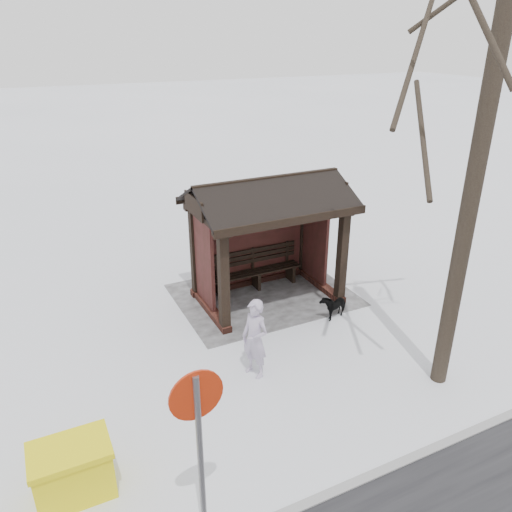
{
  "coord_description": "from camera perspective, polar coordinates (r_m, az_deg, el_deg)",
  "views": [
    {
      "loc": [
        4.97,
        9.61,
        5.99
      ],
      "look_at": [
        0.7,
        0.8,
        1.61
      ],
      "focal_mm": 35.0,
      "sensor_mm": 36.0,
      "label": 1
    }
  ],
  "objects": [
    {
      "name": "grit_bin",
      "position": [
        7.98,
        -20.19,
        -22.01
      ],
      "size": [
        1.09,
        0.75,
        0.84
      ],
      "rotation": [
        0.0,
        0.0,
        -0.0
      ],
      "color": "yellow",
      "rests_on": "ground"
    },
    {
      "name": "dog",
      "position": [
        11.63,
        8.85,
        -5.55
      ],
      "size": [
        0.77,
        0.53,
        0.59
      ],
      "primitive_type": "imported",
      "rotation": [
        0.0,
        0.0,
        1.9
      ],
      "color": "black",
      "rests_on": "ground"
    },
    {
      "name": "ground",
      "position": [
        12.37,
        1.29,
        -4.89
      ],
      "size": [
        120.0,
        120.0,
        0.0
      ],
      "primitive_type": "plane",
      "color": "white",
      "rests_on": "ground"
    },
    {
      "name": "pedestrian",
      "position": [
        9.41,
        -0.12,
        -9.45
      ],
      "size": [
        0.57,
        0.68,
        1.59
      ],
      "primitive_type": "imported",
      "rotation": [
        0.0,
        0.0,
        1.96
      ],
      "color": "#AFA1BD",
      "rests_on": "ground"
    },
    {
      "name": "trampled_patch",
      "position": [
        12.52,
        0.87,
        -4.46
      ],
      "size": [
        4.2,
        3.2,
        0.02
      ],
      "primitive_type": "cube",
      "color": "gray",
      "rests_on": "ground"
    },
    {
      "name": "tree_near",
      "position": [
        8.44,
        26.44,
        22.95
      ],
      "size": [
        3.42,
        3.42,
        9.03
      ],
      "color": "black",
      "rests_on": "ground"
    },
    {
      "name": "bus_shelter",
      "position": [
        11.61,
        1.03,
        4.84
      ],
      "size": [
        3.6,
        2.4,
        3.09
      ],
      "color": "#3B1C15",
      "rests_on": "ground"
    },
    {
      "name": "kerb",
      "position": [
        8.8,
        18.95,
        -20.4
      ],
      "size": [
        120.0,
        0.15,
        0.06
      ],
      "primitive_type": "cube",
      "color": "gray",
      "rests_on": "ground"
    },
    {
      "name": "road_sign",
      "position": [
        6.14,
        -6.64,
        -18.56
      ],
      "size": [
        0.66,
        0.11,
        2.59
      ],
      "rotation": [
        0.0,
        0.0,
        0.05
      ],
      "color": "slate",
      "rests_on": "ground"
    }
  ]
}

